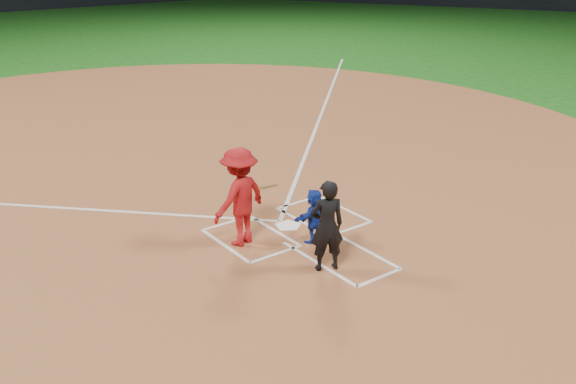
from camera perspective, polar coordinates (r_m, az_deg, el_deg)
ground at (r=13.82m, az=0.01°, el=-3.08°), size 120.00×120.00×0.00m
home_plate_dirt at (r=18.64m, az=-11.07°, el=3.24°), size 28.00×28.00×0.01m
home_plate at (r=13.81m, az=0.01°, el=-3.00°), size 0.60×0.60×0.02m
catcher at (r=12.96m, az=2.30°, el=-2.08°), size 1.09×0.67×1.12m
umpire at (r=11.74m, az=3.48°, el=-3.02°), size 0.75×0.63×1.76m
chalk_markings at (r=18.03m, az=-10.07°, el=2.70°), size 28.35×17.32×0.01m
batter_at_plate at (r=12.71m, az=-4.32°, el=-0.43°), size 1.70×1.05×2.02m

